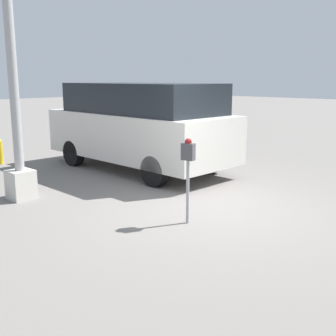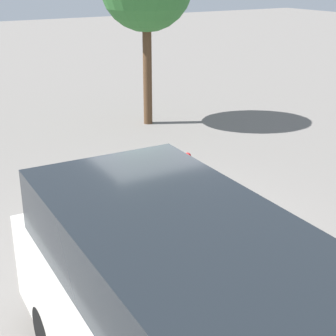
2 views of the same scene
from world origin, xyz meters
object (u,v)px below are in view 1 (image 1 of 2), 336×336
object	(u,v)px
lamp_post	(15,107)
parked_van	(140,124)
fire_hydrant	(0,152)
parking_meter_near	(188,161)

from	to	relation	value
lamp_post	parked_van	size ratio (longest dim) A/B	1.03
parked_van	lamp_post	bearing A→B (deg)	96.60
parked_van	fire_hydrant	xyz separation A→B (m)	(3.20, 2.08, -0.81)
parking_meter_near	fire_hydrant	size ratio (longest dim) A/B	2.02
lamp_post	fire_hydrant	size ratio (longest dim) A/B	7.72
lamp_post	fire_hydrant	world-z (taller)	lamp_post
parked_van	fire_hydrant	bearing A→B (deg)	34.64
lamp_post	parked_van	xyz separation A→B (m)	(0.29, -3.33, -0.58)
parked_van	fire_hydrant	size ratio (longest dim) A/B	7.53
lamp_post	fire_hydrant	distance (m)	3.96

